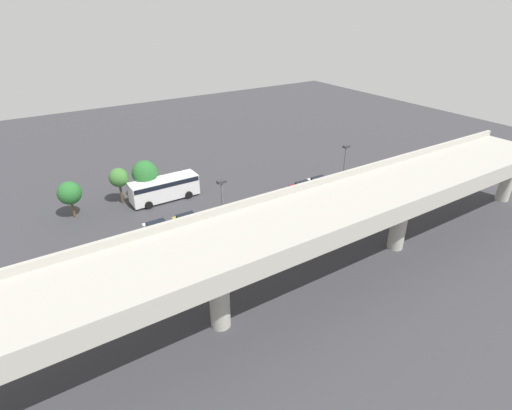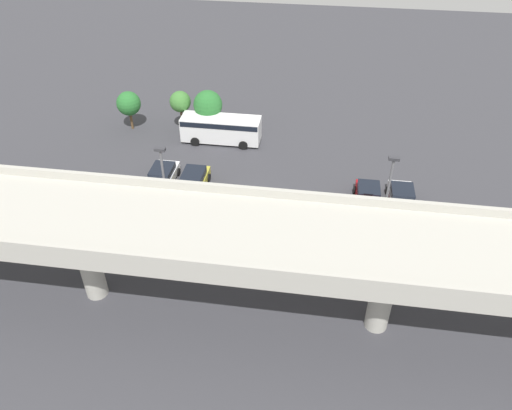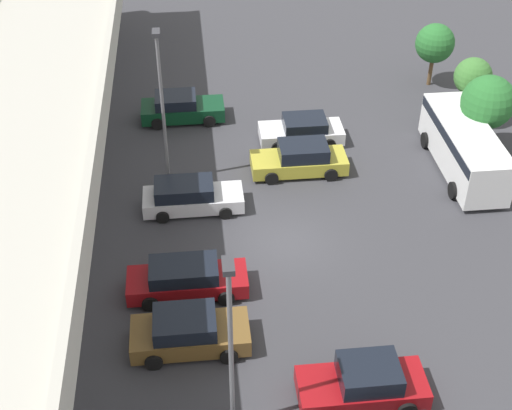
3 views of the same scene
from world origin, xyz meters
TOP-DOWN VIEW (x-y plane):
  - ground_plane at (0.00, 0.00)m, footprint 113.48×113.48m
  - highway_overpass at (0.00, 10.66)m, footprint 54.31×6.81m
  - parked_car_0 at (-11.24, 4.48)m, footprint 2.25×4.61m
  - parked_car_1 at (-8.65, -1.51)m, footprint 2.11×4.48m
  - parked_car_2 at (-5.63, 4.44)m, footprint 2.16×4.42m
  - parked_car_3 at (-2.70, 4.46)m, footprint 2.01×4.88m
  - parked_car_4 at (2.94, 4.13)m, footprint 2.04×4.68m
  - parked_car_5 at (5.50, -1.46)m, footprint 2.12×4.81m
  - parked_car_6 at (8.31, -2.00)m, footprint 2.16×4.47m
  - parked_car_7 at (11.41, 4.39)m, footprint 2.20×4.63m
  - parked_car_8 at (-11.30, -1.89)m, footprint 2.15×4.50m
  - shuttle_bus at (4.82, -9.63)m, footprint 7.41×2.59m
  - lamp_post_near_aisle at (5.44, 5.15)m, footprint 0.70×0.35m
  - lamp_post_mid_lot at (-9.30, 3.08)m, footprint 0.70×0.35m
  - tree_front_left at (6.33, -11.11)m, footprint 2.74×2.74m
  - tree_front_centre at (9.09, -11.29)m, footprint 2.03×2.03m
  - tree_front_right at (14.12, -10.82)m, footprint 2.33×2.33m

SIDE VIEW (x-z plane):
  - ground_plane at x=0.00m, z-range 0.00..0.00m
  - parked_car_8 at x=-11.30m, z-range -0.05..1.38m
  - parked_car_6 at x=8.31m, z-range -0.04..1.42m
  - parked_car_4 at x=2.94m, z-range -0.03..1.47m
  - parked_car_3 at x=-2.70m, z-range -0.03..1.46m
  - parked_car_7 at x=11.41m, z-range -0.04..1.51m
  - parked_car_1 at x=-8.65m, z-range -0.07..1.55m
  - parked_car_0 at x=-11.24m, z-range -0.05..1.53m
  - parked_car_2 at x=-5.63m, z-range -0.04..1.53m
  - parked_car_5 at x=5.50m, z-range -0.05..1.55m
  - shuttle_bus at x=4.82m, z-range 0.24..2.70m
  - tree_front_right at x=14.12m, z-range 0.76..4.63m
  - tree_front_left at x=6.33m, z-range 0.80..5.17m
  - tree_front_centre at x=9.09m, z-range 0.98..5.03m
  - lamp_post_mid_lot at x=-9.30m, z-range 0.67..7.96m
  - lamp_post_near_aisle at x=5.44m, z-range 0.69..8.59m
  - highway_overpass at x=0.00m, z-range 2.22..9.29m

